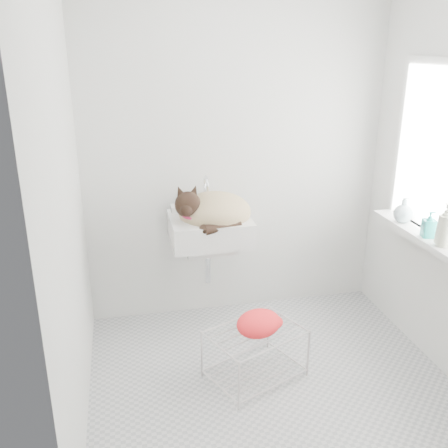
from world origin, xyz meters
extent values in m
cube|color=silver|center=(0.00, 0.00, 0.00)|extent=(2.20, 2.00, 0.02)
cube|color=white|center=(0.00, 1.00, 1.25)|extent=(2.20, 0.02, 2.50)
cube|color=white|center=(-1.10, 0.00, 1.25)|extent=(0.02, 2.00, 2.50)
cube|color=white|center=(1.09, 0.20, 1.35)|extent=(0.01, 0.80, 1.00)
cube|color=white|center=(1.07, 0.20, 1.35)|extent=(0.04, 0.90, 1.10)
cube|color=white|center=(1.01, 0.20, 0.83)|extent=(0.16, 0.88, 0.04)
cube|color=white|center=(-0.25, 0.74, 0.85)|extent=(0.54, 0.47, 0.22)
ellipsoid|color=tan|center=(-0.22, 0.73, 0.88)|extent=(0.51, 0.45, 0.25)
sphere|color=black|center=(-0.40, 0.65, 0.99)|extent=(0.19, 0.19, 0.18)
torus|color=#A51A41|center=(-0.38, 0.65, 0.94)|extent=(0.17, 0.16, 0.07)
cube|color=silver|center=(-0.09, 0.09, 0.15)|extent=(0.65, 0.57, 0.33)
ellipsoid|color=red|center=(-0.07, 0.07, 0.36)|extent=(0.37, 0.35, 0.12)
imported|color=silver|center=(1.00, -0.06, 0.85)|extent=(0.10, 0.10, 0.22)
imported|color=teal|center=(1.00, 0.09, 0.85)|extent=(0.09, 0.09, 0.17)
imported|color=silver|center=(1.00, 0.38, 0.85)|extent=(0.17, 0.17, 0.16)
camera|label=1|loc=(-0.82, -2.43, 1.96)|focal=39.77mm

